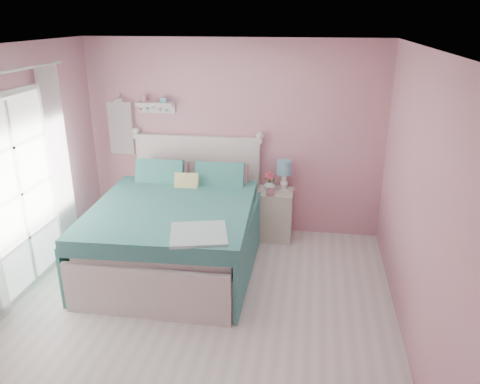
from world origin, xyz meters
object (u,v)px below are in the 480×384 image
(table_lamp, at_px, (284,170))
(teacup, at_px, (270,192))
(bed, at_px, (177,231))
(vase, at_px, (270,185))
(nightstand, at_px, (275,214))

(table_lamp, xyz_separation_m, teacup, (-0.16, -0.24, -0.24))
(bed, distance_m, table_lamp, 1.62)
(bed, height_order, vase, bed)
(nightstand, relative_size, table_lamp, 1.67)
(teacup, bearing_deg, table_lamp, 55.84)
(bed, xyz_separation_m, teacup, (1.04, 0.72, 0.29))
(table_lamp, height_order, teacup, table_lamp)
(teacup, bearing_deg, nightstand, 72.53)
(bed, distance_m, nightstand, 1.42)
(bed, bearing_deg, teacup, 32.38)
(nightstand, distance_m, table_lamp, 0.63)
(vase, relative_size, teacup, 1.50)
(bed, bearing_deg, table_lamp, 36.19)
(nightstand, xyz_separation_m, vase, (-0.08, 0.01, 0.42))
(nightstand, distance_m, teacup, 0.42)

